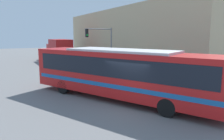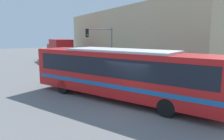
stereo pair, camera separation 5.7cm
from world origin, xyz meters
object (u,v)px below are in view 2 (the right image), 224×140
at_px(delivery_truck, 60,49).
at_px(pedestrian_near_corner, 105,58).
at_px(city_bus, 120,71).
at_px(fire_hydrant, 168,79).
at_px(traffic_light_pole, 102,40).

xyz_separation_m(delivery_truck, pedestrian_near_corner, (3.79, -8.06, -0.75)).
height_order(city_bus, delivery_truck, delivery_truck).
relative_size(city_bus, delivery_truck, 1.76).
bearing_deg(city_bus, pedestrian_near_corner, 41.36).
height_order(city_bus, pedestrian_near_corner, city_bus).
distance_m(fire_hydrant, traffic_light_pole, 10.29).
relative_size(delivery_truck, fire_hydrant, 9.77).
xyz_separation_m(fire_hydrant, traffic_light_pole, (-1.06, 9.84, 2.82)).
xyz_separation_m(city_bus, delivery_truck, (1.89, 22.07, -0.02)).
bearing_deg(delivery_truck, fire_hydrant, -81.18).
distance_m(delivery_truck, pedestrian_near_corner, 8.94).
relative_size(delivery_truck, pedestrian_near_corner, 4.17).
bearing_deg(city_bus, traffic_light_pole, 43.68).
bearing_deg(pedestrian_near_corner, delivery_truck, 115.16).
height_order(fire_hydrant, traffic_light_pole, traffic_light_pole).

